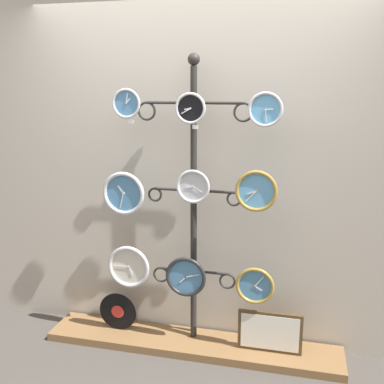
{
  "coord_description": "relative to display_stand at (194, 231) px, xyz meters",
  "views": [
    {
      "loc": [
        0.72,
        -2.59,
        1.88
      ],
      "look_at": [
        0.0,
        0.36,
        1.19
      ],
      "focal_mm": 42.0,
      "sensor_mm": 36.0,
      "label": 1
    }
  ],
  "objects": [
    {
      "name": "clock_top_center",
      "position": [
        0.0,
        -0.09,
        0.88
      ],
      "size": [
        0.21,
        0.04,
        0.21
      ],
      "color": "black"
    },
    {
      "name": "price_tag_upper",
      "position": [
        -0.41,
        -0.11,
        0.79
      ],
      "size": [
        0.04,
        0.0,
        0.03
      ],
      "color": "white"
    },
    {
      "name": "display_stand",
      "position": [
        0.0,
        0.0,
        0.0
      ],
      "size": [
        0.81,
        0.33,
        2.13
      ],
      "color": "#282623",
      "rests_on": "ground_plane"
    },
    {
      "name": "vinyl_record",
      "position": [
        -0.59,
        -0.05,
        -0.68
      ],
      "size": [
        0.3,
        0.01,
        0.3
      ],
      "color": "black",
      "rests_on": "low_shelf"
    },
    {
      "name": "low_shelf",
      "position": [
        -0.0,
        -0.06,
        -0.86
      ],
      "size": [
        2.2,
        0.36,
        0.06
      ],
      "color": "brown",
      "rests_on": "ground_plane"
    },
    {
      "name": "clock_middle_center",
      "position": [
        0.02,
        -0.08,
        0.35
      ],
      "size": [
        0.24,
        0.04,
        0.24
      ],
      "color": "silver"
    },
    {
      "name": "price_tag_mid",
      "position": [
        0.03,
        -0.09,
        0.76
      ],
      "size": [
        0.04,
        0.0,
        0.03
      ],
      "color": "white"
    },
    {
      "name": "clock_top_right",
      "position": [
        0.49,
        -0.11,
        0.87
      ],
      "size": [
        0.22,
        0.04,
        0.22
      ],
      "color": "#60A8DB"
    },
    {
      "name": "ground_plane",
      "position": [
        -0.0,
        -0.41,
        -0.89
      ],
      "size": [
        12.0,
        12.0,
        0.0
      ],
      "primitive_type": "plane",
      "color": "#47423D"
    },
    {
      "name": "clock_bottom_center",
      "position": [
        -0.03,
        -0.1,
        -0.31
      ],
      "size": [
        0.3,
        0.04,
        0.3
      ],
      "color": "#4C84B2"
    },
    {
      "name": "shop_wall",
      "position": [
        -0.0,
        0.16,
        0.51
      ],
      "size": [
        4.4,
        0.04,
        2.8
      ],
      "color": "#BCB2A3",
      "rests_on": "ground_plane"
    },
    {
      "name": "picture_frame",
      "position": [
        0.57,
        -0.08,
        -0.68
      ],
      "size": [
        0.45,
        0.02,
        0.3
      ],
      "color": "#4C381E",
      "rests_on": "low_shelf"
    },
    {
      "name": "clock_middle_right",
      "position": [
        0.45,
        -0.09,
        0.34
      ],
      "size": [
        0.28,
        0.04,
        0.28
      ],
      "color": "#60A8DB"
    },
    {
      "name": "clock_bottom_left",
      "position": [
        -0.47,
        -0.09,
        -0.28
      ],
      "size": [
        0.32,
        0.04,
        0.32
      ],
      "color": "silver"
    },
    {
      "name": "clock_top_left",
      "position": [
        -0.44,
        -0.11,
        0.9
      ],
      "size": [
        0.2,
        0.04,
        0.2
      ],
      "color": "#4C84B2"
    },
    {
      "name": "clock_middle_left",
      "position": [
        -0.49,
        -0.1,
        0.28
      ],
      "size": [
        0.31,
        0.04,
        0.31
      ],
      "color": "#4C84B2"
    },
    {
      "name": "clock_bottom_right",
      "position": [
        0.46,
        -0.1,
        -0.33
      ],
      "size": [
        0.27,
        0.04,
        0.27
      ],
      "color": "#4C84B2"
    }
  ]
}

